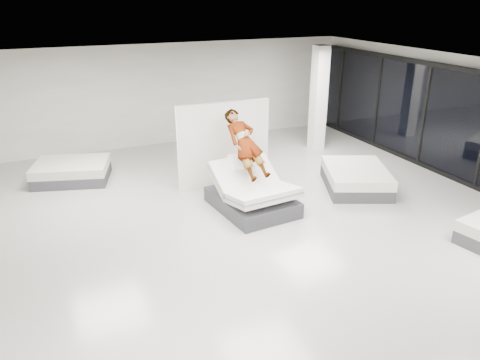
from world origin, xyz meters
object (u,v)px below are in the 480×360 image
Objects in this scene: divider_panel at (224,145)px; flat_bed_right_far at (356,178)px; person at (245,154)px; remote at (262,166)px; hero_bed at (252,194)px; column at (318,99)px; flat_bed_left_far at (72,171)px.

divider_panel reaches higher than flat_bed_right_far.
person is 0.48m from remote.
column reaches higher than hero_bed.
flat_bed_right_far is 1.10× the size of flat_bed_left_far.
person is at bearing -88.09° from divider_panel.
hero_bed is 1.75m from divider_panel.
remote is 0.04× the size of column.
column is (3.83, 3.00, 0.34)m from person.
person is 13.04× the size of remote.
flat_bed_left_far is (-3.61, 3.53, -0.12)m from hero_bed.
column is at bearing -1.67° from flat_bed_left_far.
flat_bed_left_far is (-3.58, 3.22, -1.00)m from person.
hero_bed is 0.66× the size of column.
hero_bed is 0.94m from person.
hero_bed is at bearing -178.27° from flat_bed_right_far.
divider_panel reaches higher than hero_bed.
person reaches higher than flat_bed_left_far.
divider_panel is at bearing 91.44° from hero_bed.
flat_bed_right_far is (2.98, -0.22, -0.99)m from person.
remote is at bearing -42.77° from flat_bed_left_far.
remote is 1.64m from divider_panel.
person is at bearing 95.77° from hero_bed.
hero_bed is at bearing -90.00° from person.
person is 0.76× the size of divider_panel.
hero_bed is at bearing -87.03° from divider_panel.
divider_panel is (-0.04, 1.60, 0.71)m from hero_bed.
flat_bed_right_far is 3.59m from column.
person reaches higher than flat_bed_right_far.
divider_panel is 4.24m from column.
remote is 0.06× the size of flat_bed_left_far.
column is (3.80, 3.32, 1.23)m from hero_bed.
column is at bearing 32.29° from person.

